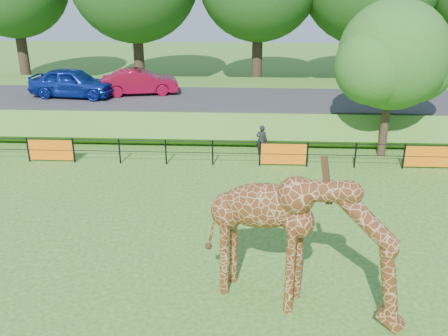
# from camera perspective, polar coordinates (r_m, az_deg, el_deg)

# --- Properties ---
(ground) EXTENTS (90.00, 90.00, 0.00)m
(ground) POSITION_cam_1_polar(r_m,az_deg,el_deg) (14.28, -3.63, -11.61)
(ground) COLOR #256318
(ground) RESTS_ON ground
(giraffe) EXTENTS (5.03, 2.76, 3.61)m
(giraffe) POSITION_cam_1_polar(r_m,az_deg,el_deg) (12.14, 8.88, -8.44)
(giraffe) COLOR #5D2E13
(giraffe) RESTS_ON ground
(perimeter_fence) EXTENTS (28.07, 0.10, 1.10)m
(perimeter_fence) POSITION_cam_1_polar(r_m,az_deg,el_deg) (21.17, -1.31, 1.74)
(perimeter_fence) COLOR black
(perimeter_fence) RESTS_ON ground
(embankment) EXTENTS (40.00, 9.00, 1.30)m
(embankment) POSITION_cam_1_polar(r_m,az_deg,el_deg) (28.28, -0.22, 7.22)
(embankment) COLOR #256318
(embankment) RESTS_ON ground
(road) EXTENTS (40.00, 5.00, 0.12)m
(road) POSITION_cam_1_polar(r_m,az_deg,el_deg) (26.66, -0.39, 7.87)
(road) COLOR #2E2E31
(road) RESTS_ON embankment
(car_blue) EXTENTS (4.69, 2.35, 1.54)m
(car_blue) POSITION_cam_1_polar(r_m,az_deg,el_deg) (27.96, -16.93, 9.34)
(car_blue) COLOR #1430A9
(car_blue) RESTS_ON road
(car_red) EXTENTS (4.28, 2.22, 1.34)m
(car_red) POSITION_cam_1_polar(r_m,az_deg,el_deg) (27.76, -9.58, 9.69)
(car_red) COLOR maroon
(car_red) RESTS_ON road
(visitor) EXTENTS (0.56, 0.42, 1.39)m
(visitor) POSITION_cam_1_polar(r_m,az_deg,el_deg) (22.33, 4.33, 3.17)
(visitor) COLOR black
(visitor) RESTS_ON ground
(tree_east) EXTENTS (5.40, 4.71, 6.76)m
(tree_east) POSITION_cam_1_polar(r_m,az_deg,el_deg) (22.58, 18.96, 11.68)
(tree_east) COLOR #302015
(tree_east) RESTS_ON ground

